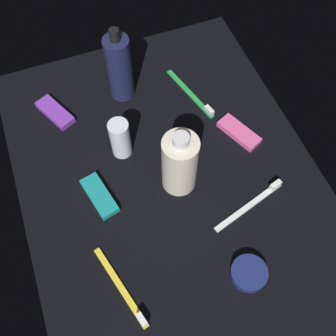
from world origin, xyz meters
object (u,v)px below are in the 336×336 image
object	(u,v)px
toothbrush_white	(253,203)
cream_tin_left	(249,273)
lotion_bottle	(119,68)
deodorant_stick	(120,139)
bodywash_bottle	(180,163)
snack_bar_pink	(239,132)
toothbrush_green	(193,95)
snack_bar_purple	(55,112)
toothbrush_yellow	(123,291)
snack_bar_teal	(99,194)

from	to	relation	value
toothbrush_white	cream_tin_left	bearing A→B (deg)	-29.71
lotion_bottle	cream_tin_left	distance (cm)	53.16
deodorant_stick	bodywash_bottle	bearing A→B (deg)	37.93
lotion_bottle	snack_bar_pink	bearing A→B (deg)	45.07
snack_bar_pink	toothbrush_green	bearing A→B (deg)	178.80
deodorant_stick	snack_bar_purple	world-z (taller)	deodorant_stick
toothbrush_yellow	snack_bar_teal	world-z (taller)	toothbrush_yellow
toothbrush_white	toothbrush_green	distance (cm)	31.20
toothbrush_yellow	snack_bar_teal	distance (cm)	21.13
bodywash_bottle	toothbrush_white	bearing A→B (deg)	50.06
toothbrush_green	bodywash_bottle	bearing A→B (deg)	-29.68
deodorant_stick	toothbrush_green	xyz separation A→B (cm)	(-8.82, 20.94, -4.45)
lotion_bottle	cream_tin_left	xyz separation A→B (cm)	(51.82, 9.04, -7.66)
toothbrush_green	snack_bar_purple	xyz separation A→B (cm)	(-6.76, -32.93, 0.14)
toothbrush_yellow	toothbrush_green	bearing A→B (deg)	142.23
snack_bar_teal	cream_tin_left	bearing A→B (deg)	27.24
toothbrush_yellow	toothbrush_white	size ratio (longest dim) A/B	1.00
snack_bar_pink	cream_tin_left	distance (cm)	32.81
bodywash_bottle	toothbrush_white	size ratio (longest dim) A/B	0.99
lotion_bottle	snack_bar_pink	size ratio (longest dim) A/B	1.90
snack_bar_pink	snack_bar_teal	bearing A→B (deg)	-107.52
snack_bar_pink	cream_tin_left	bearing A→B (deg)	-46.22
snack_bar_pink	cream_tin_left	xyz separation A→B (cm)	(30.34, -12.49, 0.28)
bodywash_bottle	toothbrush_green	world-z (taller)	bodywash_bottle
bodywash_bottle	snack_bar_pink	bearing A→B (deg)	110.56
snack_bar_purple	deodorant_stick	bearing A→B (deg)	12.24
bodywash_bottle	snack_bar_purple	distance (cm)	35.34
bodywash_bottle	toothbrush_green	xyz separation A→B (cm)	(-20.62, 11.75, -7.25)
toothbrush_green	snack_bar_teal	size ratio (longest dim) A/B	1.70
snack_bar_pink	bodywash_bottle	bearing A→B (deg)	-93.28
snack_bar_purple	snack_bar_pink	bearing A→B (deg)	36.48
lotion_bottle	toothbrush_white	world-z (taller)	lotion_bottle
lotion_bottle	snack_bar_purple	distance (cm)	19.00
bodywash_bottle	cream_tin_left	bearing A→B (deg)	12.13
deodorant_stick	toothbrush_white	xyz separation A→B (cm)	(22.36, 21.81, -4.45)
toothbrush_white	toothbrush_yellow	bearing A→B (deg)	-75.92
toothbrush_green	snack_bar_pink	xyz separation A→B (cm)	(14.02, 5.85, 0.14)
toothbrush_green	cream_tin_left	distance (cm)	44.86
snack_bar_purple	snack_bar_teal	world-z (taller)	same
toothbrush_white	bodywash_bottle	bearing A→B (deg)	-129.94
toothbrush_yellow	toothbrush_green	world-z (taller)	same
toothbrush_yellow	cream_tin_left	bearing A→B (deg)	77.13
toothbrush_yellow	snack_bar_pink	xyz separation A→B (cm)	(-24.96, 36.04, 0.14)
toothbrush_white	snack_bar_teal	size ratio (longest dim) A/B	1.70
snack_bar_teal	cream_tin_left	world-z (taller)	cream_tin_left
snack_bar_teal	snack_bar_pink	bearing A→B (deg)	83.38
snack_bar_pink	toothbrush_yellow	bearing A→B (deg)	-79.14
toothbrush_yellow	snack_bar_pink	world-z (taller)	toothbrush_yellow
toothbrush_white	snack_bar_purple	distance (cm)	50.82
toothbrush_white	snack_bar_purple	bearing A→B (deg)	-138.31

